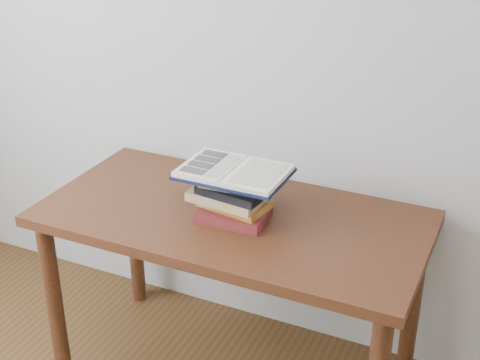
% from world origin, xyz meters
% --- Properties ---
extents(desk, '(1.29, 0.65, 0.69)m').
position_xyz_m(desk, '(0.09, 1.38, 0.59)').
color(desk, '#4E2613').
rests_on(desk, ground).
extents(book_stack, '(0.27, 0.21, 0.15)m').
position_xyz_m(book_stack, '(0.11, 1.36, 0.77)').
color(book_stack, maroon).
rests_on(book_stack, desk).
extents(open_book, '(0.34, 0.24, 0.03)m').
position_xyz_m(open_book, '(0.11, 1.37, 0.85)').
color(open_book, black).
rests_on(open_book, book_stack).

